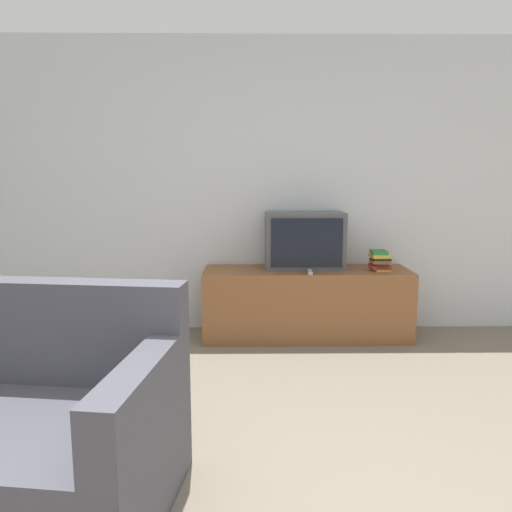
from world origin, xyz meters
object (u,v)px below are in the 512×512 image
object	(u,v)px
tv_stand	(306,303)
television	(305,240)
book_stack	(380,261)
remote_on_stand	(310,272)

from	to	relation	value
tv_stand	television	bearing A→B (deg)	98.06
television	book_stack	bearing A→B (deg)	-11.26
remote_on_stand	book_stack	bearing A→B (deg)	12.00
tv_stand	television	size ratio (longest dim) A/B	2.61
television	book_stack	size ratio (longest dim) A/B	2.96
television	remote_on_stand	distance (m)	0.35
tv_stand	book_stack	bearing A→B (deg)	-3.64
tv_stand	book_stack	size ratio (longest dim) A/B	7.72
tv_stand	remote_on_stand	world-z (taller)	remote_on_stand
television	remote_on_stand	xyz separation A→B (m)	(0.02, -0.26, -0.23)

